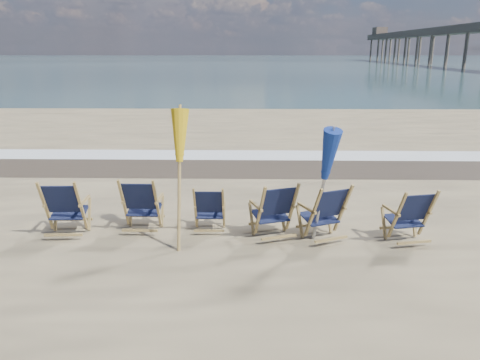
{
  "coord_description": "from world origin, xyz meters",
  "views": [
    {
      "loc": [
        0.17,
        -5.97,
        3.19
      ],
      "look_at": [
        0.0,
        2.2,
        0.9
      ],
      "focal_mm": 35.0,
      "sensor_mm": 36.0,
      "label": 1
    }
  ],
  "objects": [
    {
      "name": "beach_chair_3",
      "position": [
        0.92,
        1.66,
        0.53
      ],
      "size": [
        0.9,
        0.95,
        1.06
      ],
      "primitive_type": null,
      "rotation": [
        0.0,
        0.0,
        3.48
      ],
      "color": "#111734",
      "rests_on": "ground"
    },
    {
      "name": "beach_chair_1",
      "position": [
        -1.46,
        1.81,
        0.53
      ],
      "size": [
        0.69,
        0.78,
        1.06
      ],
      "primitive_type": null,
      "rotation": [
        0.0,
        0.0,
        3.12
      ],
      "color": "#111734",
      "rests_on": "ground"
    },
    {
      "name": "beach_chair_5",
      "position": [
        3.17,
        1.45,
        0.51
      ],
      "size": [
        0.79,
        0.85,
        1.02
      ],
      "primitive_type": null,
      "rotation": [
        0.0,
        0.0,
        3.36
      ],
      "color": "#111734",
      "rests_on": "ground"
    },
    {
      "name": "ocean",
      "position": [
        0.0,
        128.0,
        0.0
      ],
      "size": [
        400.0,
        400.0,
        0.0
      ],
      "primitive_type": "plane",
      "color": "#38575D",
      "rests_on": "ground"
    },
    {
      "name": "beach_chair_0",
      "position": [
        -2.73,
        1.6,
        0.54
      ],
      "size": [
        0.74,
        0.82,
        1.09
      ],
      "primitive_type": null,
      "rotation": [
        0.0,
        0.0,
        3.2
      ],
      "color": "#111734",
      "rests_on": "ground"
    },
    {
      "name": "umbrella_yellow",
      "position": [
        -0.97,
        1.3,
        1.76
      ],
      "size": [
        0.3,
        0.3,
        2.29
      ],
      "color": "#9D8046",
      "rests_on": "ground"
    },
    {
      "name": "beach_chair_2",
      "position": [
        -0.29,
        1.85,
        0.45
      ],
      "size": [
        0.58,
        0.65,
        0.9
      ],
      "primitive_type": null,
      "rotation": [
        0.0,
        0.0,
        3.15
      ],
      "color": "#111734",
      "rests_on": "ground"
    },
    {
      "name": "beach_chair_4",
      "position": [
        1.77,
        1.6,
        0.53
      ],
      "size": [
        0.93,
        0.97,
        1.06
      ],
      "primitive_type": null,
      "rotation": [
        0.0,
        0.0,
        3.56
      ],
      "color": "#111734",
      "rests_on": "ground"
    },
    {
      "name": "umbrella_blue",
      "position": [
        1.36,
        1.36,
        1.56
      ],
      "size": [
        0.3,
        0.3,
        2.08
      ],
      "color": "#A5A5AD",
      "rests_on": "ground"
    },
    {
      "name": "surf_foam",
      "position": [
        0.0,
        8.3,
        0.0
      ],
      "size": [
        200.0,
        1.4,
        0.01
      ],
      "primitive_type": "cube",
      "color": "silver",
      "rests_on": "ground"
    },
    {
      "name": "wet_sand_strip",
      "position": [
        0.0,
        6.8,
        0.0
      ],
      "size": [
        200.0,
        2.6,
        0.0
      ],
      "primitive_type": "cube",
      "color": "#42362A",
      "rests_on": "ground"
    }
  ]
}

